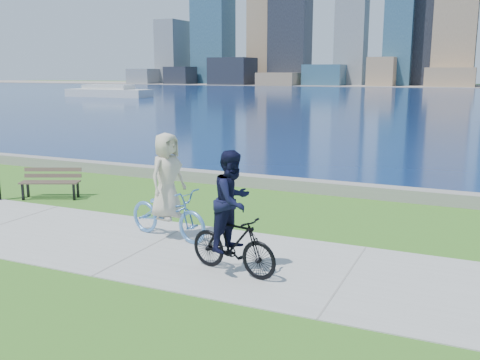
% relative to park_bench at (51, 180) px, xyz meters
% --- Properties ---
extents(ground, '(320.00, 320.00, 0.00)m').
position_rel_park_bench_xyz_m(ground, '(4.88, -2.50, -0.51)').
color(ground, '#30671B').
rests_on(ground, ground).
extents(concrete_path, '(80.00, 3.50, 0.02)m').
position_rel_park_bench_xyz_m(concrete_path, '(4.88, -2.50, -0.50)').
color(concrete_path, '#A0A09B').
rests_on(concrete_path, ground).
extents(seawall, '(90.00, 0.50, 0.35)m').
position_rel_park_bench_xyz_m(seawall, '(4.88, 3.70, -0.33)').
color(seawall, gray).
rests_on(seawall, ground).
extents(bay_water, '(320.00, 131.00, 0.01)m').
position_rel_park_bench_xyz_m(bay_water, '(4.88, 69.50, -0.50)').
color(bay_water, '#0C214E').
rests_on(bay_water, ground).
extents(far_shore, '(320.00, 30.00, 0.12)m').
position_rel_park_bench_xyz_m(far_shore, '(4.88, 127.50, -0.45)').
color(far_shore, gray).
rests_on(far_shore, ground).
extents(ferry_near, '(12.38, 3.54, 1.68)m').
position_rel_park_bench_xyz_m(ferry_near, '(-36.47, 49.59, 0.19)').
color(ferry_near, silver).
rests_on(ferry_near, ground).
extents(park_bench, '(1.69, 1.16, 0.83)m').
position_rel_park_bench_xyz_m(park_bench, '(0.00, 0.00, 0.00)').
color(park_bench, black).
rests_on(park_bench, ground).
extents(cyclist_woman, '(1.13, 2.17, 2.23)m').
position_rel_park_bench_xyz_m(cyclist_woman, '(4.93, -1.84, 0.34)').
color(cyclist_woman, '#5993D8').
rests_on(cyclist_woman, ground).
extents(cyclist_man, '(0.85, 1.83, 2.17)m').
position_rel_park_bench_xyz_m(cyclist_man, '(7.03, -3.12, 0.42)').
color(cyclist_man, black).
rests_on(cyclist_man, ground).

